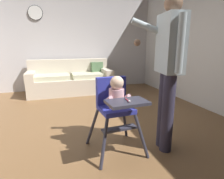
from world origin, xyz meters
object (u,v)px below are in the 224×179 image
at_px(high_chair, 116,101).
at_px(wall_clock, 35,13).
at_px(couch, 71,80).
at_px(adult_standing, 168,67).

height_order(high_chair, wall_clock, wall_clock).
relative_size(high_chair, wall_clock, 2.52).
bearing_deg(high_chair, couch, -179.43).
xyz_separation_m(couch, high_chair, (0.23, -3.02, 0.29)).
height_order(couch, high_chair, high_chair).
bearing_deg(high_chair, wall_clock, -168.02).
distance_m(couch, high_chair, 3.04).
relative_size(couch, high_chair, 2.30).
xyz_separation_m(high_chair, adult_standing, (0.58, -0.12, 0.37)).
distance_m(high_chair, adult_standing, 0.70).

